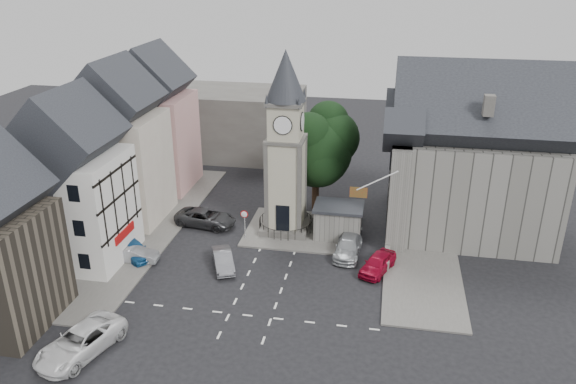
% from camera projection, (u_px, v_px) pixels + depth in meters
% --- Properties ---
extents(ground, '(120.00, 120.00, 0.00)m').
position_uv_depth(ground, '(267.00, 275.00, 44.11)').
color(ground, black).
rests_on(ground, ground).
extents(pavement_west, '(6.00, 30.00, 0.14)m').
position_uv_depth(pavement_west, '(149.00, 228.00, 51.60)').
color(pavement_west, '#595651').
rests_on(pavement_west, ground).
extents(pavement_east, '(6.00, 26.00, 0.14)m').
position_uv_depth(pavement_east, '(420.00, 240.00, 49.32)').
color(pavement_east, '#595651').
rests_on(pavement_east, ground).
extents(central_island, '(10.00, 8.00, 0.16)m').
position_uv_depth(central_island, '(302.00, 230.00, 51.07)').
color(central_island, '#595651').
rests_on(central_island, ground).
extents(road_markings, '(20.00, 8.00, 0.01)m').
position_uv_depth(road_markings, '(250.00, 316.00, 39.13)').
color(road_markings, silver).
rests_on(road_markings, ground).
extents(clock_tower, '(4.86, 4.86, 16.25)m').
position_uv_depth(clock_tower, '(286.00, 145.00, 48.17)').
color(clock_tower, '#4C4944').
rests_on(clock_tower, ground).
extents(stone_shelter, '(4.30, 3.30, 3.08)m').
position_uv_depth(stone_shelter, '(338.00, 221.00, 49.49)').
color(stone_shelter, slate).
rests_on(stone_shelter, ground).
extents(town_tree, '(7.20, 7.20, 10.80)m').
position_uv_depth(town_tree, '(317.00, 142.00, 52.82)').
color(town_tree, black).
rests_on(town_tree, ground).
extents(warning_sign_post, '(0.70, 0.19, 2.85)m').
position_uv_depth(warning_sign_post, '(244.00, 219.00, 48.77)').
color(warning_sign_post, black).
rests_on(warning_sign_post, ground).
extents(terrace_pink, '(8.10, 7.60, 12.80)m').
position_uv_depth(terrace_pink, '(154.00, 127.00, 58.62)').
color(terrace_pink, tan).
rests_on(terrace_pink, ground).
extents(terrace_cream, '(8.10, 7.60, 12.80)m').
position_uv_depth(terrace_cream, '(120.00, 152.00, 51.37)').
color(terrace_cream, '#C1B2A1').
rests_on(terrace_cream, ground).
extents(terrace_tudor, '(8.10, 7.60, 12.00)m').
position_uv_depth(terrace_tudor, '(75.00, 189.00, 44.29)').
color(terrace_tudor, silver).
rests_on(terrace_tudor, ground).
extents(backdrop_west, '(20.00, 10.00, 8.00)m').
position_uv_depth(backdrop_west, '(221.00, 122.00, 69.90)').
color(backdrop_west, '#4C4944').
rests_on(backdrop_west, ground).
extents(east_building, '(14.40, 11.40, 12.60)m').
position_uv_depth(east_building, '(467.00, 165.00, 49.01)').
color(east_building, slate).
rests_on(east_building, ground).
extents(east_boundary_wall, '(0.40, 16.00, 0.90)m').
position_uv_depth(east_boundary_wall, '(388.00, 224.00, 51.45)').
color(east_boundary_wall, slate).
rests_on(east_boundary_wall, ground).
extents(flagpole, '(3.68, 0.10, 2.74)m').
position_uv_depth(flagpole, '(377.00, 181.00, 43.66)').
color(flagpole, white).
rests_on(flagpole, ground).
extents(car_west_blue, '(4.53, 4.05, 1.49)m').
position_uv_depth(car_west_blue, '(133.00, 249.00, 46.42)').
color(car_west_blue, '#184F86').
rests_on(car_west_blue, ground).
extents(car_west_silver, '(4.02, 1.60, 1.30)m').
position_uv_depth(car_west_silver, '(134.00, 254.00, 45.82)').
color(car_west_silver, gray).
rests_on(car_west_silver, ground).
extents(car_west_grey, '(5.90, 3.28, 1.56)m').
position_uv_depth(car_west_grey, '(206.00, 218.00, 51.89)').
color(car_west_grey, '#323234').
rests_on(car_west_grey, ground).
extents(car_island_silver, '(3.00, 4.37, 1.36)m').
position_uv_depth(car_island_silver, '(223.00, 260.00, 44.92)').
color(car_island_silver, gray).
rests_on(car_island_silver, ground).
extents(car_island_east, '(2.35, 5.13, 1.46)m').
position_uv_depth(car_island_east, '(348.00, 246.00, 46.90)').
color(car_island_east, '#9B9FA3').
rests_on(car_island_east, ground).
extents(car_east_red, '(3.24, 4.63, 1.46)m').
position_uv_depth(car_east_red, '(378.00, 263.00, 44.34)').
color(car_east_red, maroon).
rests_on(car_east_red, ground).
extents(van_sw_white, '(4.50, 6.65, 1.69)m').
position_uv_depth(van_sw_white, '(80.00, 342.00, 35.15)').
color(van_sw_white, silver).
rests_on(van_sw_white, ground).
extents(pedestrian, '(0.64, 0.50, 1.54)m').
position_uv_depth(pedestrian, '(395.00, 238.00, 48.17)').
color(pedestrian, '#BFAF9D').
rests_on(pedestrian, ground).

